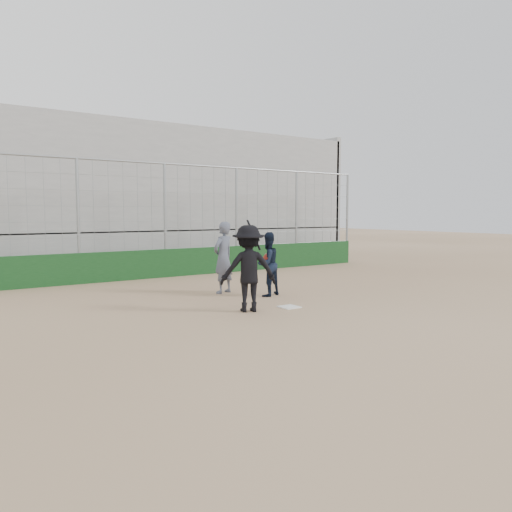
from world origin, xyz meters
TOP-DOWN VIEW (x-y plane):
  - ground at (0.00, 0.00)m, footprint 90.00×90.00m
  - home_plate at (0.00, 0.00)m, footprint 0.44×0.44m
  - backstop at (0.00, 7.00)m, footprint 18.10×0.25m
  - bleachers at (0.00, 11.95)m, footprint 20.25×6.70m
  - batter_at_plate at (-1.06, 0.19)m, footprint 1.48×1.20m
  - catcher_crouched at (0.55, 1.62)m, footprint 1.02×0.90m
  - umpire at (-0.17, 2.77)m, footprint 0.87×0.72m

SIDE VIEW (x-z plane):
  - ground at x=0.00m, z-range 0.00..0.00m
  - home_plate at x=0.00m, z-range 0.00..0.02m
  - catcher_crouched at x=0.55m, z-range 0.00..1.18m
  - umpire at x=-0.17m, z-range 0.00..1.83m
  - backstop at x=0.00m, z-range -1.06..2.98m
  - batter_at_plate at x=-1.06m, z-range -0.06..2.07m
  - bleachers at x=0.00m, z-range -0.57..6.41m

